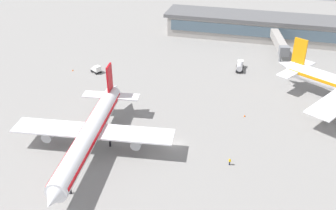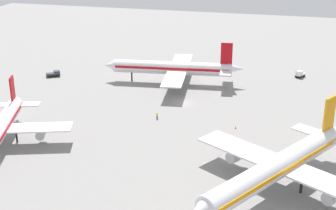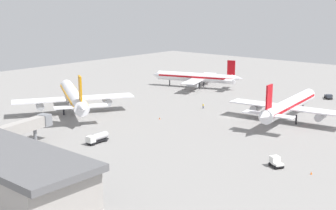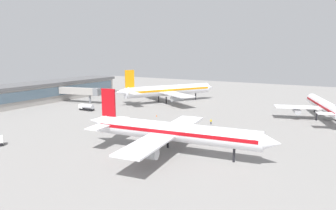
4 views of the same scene
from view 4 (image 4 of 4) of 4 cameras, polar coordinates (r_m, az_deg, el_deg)
name	(u,v)px [view 4 (image 4 of 4)]	position (r m, az deg, el deg)	size (l,w,h in m)	color
ground	(179,132)	(86.44, 2.04, -5.03)	(288.00, 288.00, 0.00)	gray
terminal_building	(45,91)	(149.52, -21.84, 2.37)	(78.86, 15.28, 8.65)	#9E9993
airplane_at_gate	(172,132)	(67.52, 0.79, -4.98)	(36.16, 44.83, 13.64)	white
airplane_taxiing	(325,106)	(113.67, 27.16, -0.20)	(39.07, 32.10, 12.25)	white
airplane_distant	(168,90)	(134.75, -0.05, 2.74)	(43.40, 36.40, 14.75)	white
fuel_truck	(87,107)	(121.00, -14.89, -0.34)	(2.43, 6.38, 2.50)	black
ground_crew_worker	(211,122)	(95.98, 7.99, -3.07)	(0.53, 0.53, 1.67)	#1E2338
jet_bridge	(81,91)	(138.74, -15.93, 2.47)	(6.69, 19.95, 6.74)	#9E9993
safety_cone_near_gate	(156,116)	(106.55, -2.16, -1.98)	(0.44, 0.44, 0.60)	#EA590C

